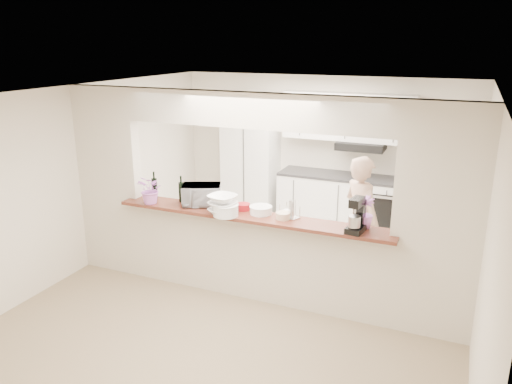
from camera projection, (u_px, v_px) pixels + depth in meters
The scene contains 19 objects.
floor at pixel (252, 296), 6.18m from camera, with size 6.00×6.00×0.00m, color tan.
tile_overlay at pixel (293, 250), 7.55m from camera, with size 5.00×2.90×0.01m, color beige.
partition at pixel (252, 181), 5.75m from camera, with size 5.00×0.15×2.50m.
bar_counter at pixel (252, 254), 6.01m from camera, with size 3.40×0.38×1.09m.
kitchen_cabinets at pixel (307, 169), 8.37m from camera, with size 3.15×0.62×2.25m.
refrigerator at pixel (447, 192), 7.50m from camera, with size 0.75×0.70×1.70m, color #A1A1A5.
flower_left at pixel (151, 190), 6.17m from camera, with size 0.32×0.28×0.36m, color pink.
wine_bottle_a at pixel (155, 188), 6.41m from camera, with size 0.07×0.07×0.35m.
wine_bottle_b at pixel (181, 192), 6.27m from camera, with size 0.07×0.07×0.33m.
toaster_oven at pixel (202, 195), 6.14m from camera, with size 0.46×0.31×0.26m, color #9E9EA2.
serving_bowls at pixel (223, 205), 5.80m from camera, with size 0.32×0.32×0.23m, color white.
plate_stack_a at pixel (226, 210), 5.77m from camera, with size 0.30×0.30×0.14m.
plate_stack_b at pixel (261, 210), 5.84m from camera, with size 0.27×0.27×0.09m.
red_bowl at pixel (243, 207), 5.98m from camera, with size 0.16×0.16×0.08m, color maroon.
tan_bowl at pixel (283, 216), 5.68m from camera, with size 0.16×0.16×0.08m, color #CCB18F.
utensil_caddy at pixel (290, 210), 5.72m from camera, with size 0.26×0.22×0.22m.
stand_mixer at pixel (357, 216), 5.26m from camera, with size 0.20×0.28×0.38m.
flower_right at pixel (364, 212), 5.37m from camera, with size 0.20×0.20×0.36m, color #C86BC4.
person at pixel (361, 220), 6.39m from camera, with size 0.61×0.40×1.67m, color tan.
Camera 1 is at (2.22, -5.08, 3.04)m, focal length 35.00 mm.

